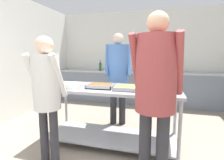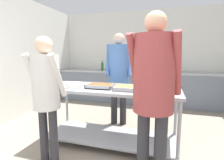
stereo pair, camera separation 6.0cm
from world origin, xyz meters
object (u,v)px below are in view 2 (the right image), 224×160
(serving_tray_vegetables, at_px, (128,88))
(sauce_pan, at_px, (159,89))
(broccoli_bowl, at_px, (54,85))
(serving_tray_roast, at_px, (101,86))
(plate_stack, at_px, (75,85))
(guest_serving_right, at_px, (46,87))
(cook_behind_counter, at_px, (119,70))
(water_bottle, at_px, (102,66))
(guest_serving_left, at_px, (154,84))

(serving_tray_vegetables, distance_m, sauce_pan, 0.43)
(broccoli_bowl, height_order, serving_tray_roast, broccoli_bowl)
(plate_stack, relative_size, serving_tray_roast, 0.72)
(serving_tray_roast, xyz_separation_m, guest_serving_right, (-0.47, -0.63, 0.07))
(cook_behind_counter, bearing_deg, guest_serving_right, -109.47)
(cook_behind_counter, xyz_separation_m, water_bottle, (-0.94, 1.64, -0.04))
(serving_tray_roast, bearing_deg, serving_tray_vegetables, -5.23)
(guest_serving_left, relative_size, guest_serving_right, 1.12)
(serving_tray_roast, height_order, cook_behind_counter, cook_behind_counter)
(sauce_pan, bearing_deg, plate_stack, -178.76)
(plate_stack, xyz_separation_m, serving_tray_roast, (0.37, 0.11, -0.01))
(plate_stack, height_order, sauce_pan, sauce_pan)
(serving_tray_roast, height_order, water_bottle, water_bottle)
(sauce_pan, distance_m, guest_serving_left, 0.60)
(broccoli_bowl, bearing_deg, guest_serving_right, -66.33)
(sauce_pan, relative_size, guest_serving_left, 0.22)
(sauce_pan, xyz_separation_m, cook_behind_counter, (-0.79, 0.94, 0.15))
(broccoli_bowl, bearing_deg, water_bottle, 94.76)
(broccoli_bowl, relative_size, plate_stack, 0.86)
(broccoli_bowl, distance_m, sauce_pan, 1.51)
(serving_tray_vegetables, relative_size, guest_serving_left, 0.21)
(guest_serving_right, bearing_deg, serving_tray_roast, 53.15)
(guest_serving_left, height_order, cook_behind_counter, guest_serving_left)
(guest_serving_left, bearing_deg, cook_behind_counter, 116.37)
(guest_serving_right, relative_size, water_bottle, 5.14)
(broccoli_bowl, distance_m, guest_serving_right, 0.48)
(guest_serving_left, relative_size, cook_behind_counter, 1.00)
(broccoli_bowl, xyz_separation_m, plate_stack, (0.29, 0.09, -0.01))
(guest_serving_left, xyz_separation_m, water_bottle, (-1.69, 3.15, -0.04))
(sauce_pan, bearing_deg, serving_tray_roast, 174.17)
(guest_serving_right, xyz_separation_m, water_bottle, (-0.41, 3.12, 0.06))
(cook_behind_counter, bearing_deg, serving_tray_roast, -93.34)
(guest_serving_left, bearing_deg, plate_stack, 154.78)
(water_bottle, bearing_deg, guest_serving_left, -61.82)
(sauce_pan, height_order, cook_behind_counter, cook_behind_counter)
(broccoli_bowl, bearing_deg, plate_stack, 16.81)
(guest_serving_left, bearing_deg, water_bottle, 118.18)
(guest_serving_right, bearing_deg, guest_serving_left, -1.33)
(plate_stack, bearing_deg, guest_serving_left, -25.22)
(serving_tray_vegetables, bearing_deg, guest_serving_left, -58.57)
(guest_serving_left, distance_m, water_bottle, 3.57)
(serving_tray_vegetables, height_order, guest_serving_left, guest_serving_left)
(plate_stack, bearing_deg, cook_behind_counter, 66.44)
(cook_behind_counter, bearing_deg, serving_tray_vegetables, -67.48)
(guest_serving_right, xyz_separation_m, cook_behind_counter, (0.52, 1.48, 0.10))
(sauce_pan, xyz_separation_m, guest_serving_left, (-0.04, -0.58, 0.16))
(plate_stack, distance_m, guest_serving_right, 0.54)
(broccoli_bowl, height_order, cook_behind_counter, cook_behind_counter)
(broccoli_bowl, bearing_deg, serving_tray_roast, 16.84)
(serving_tray_roast, height_order, sauce_pan, sauce_pan)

